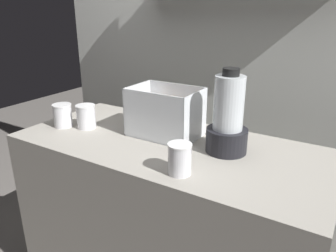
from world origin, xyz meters
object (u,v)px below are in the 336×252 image
Objects in this scene: blender_pitcher at (228,120)px; juice_cup_mango_middle at (180,161)px; juice_cup_beet_far_left at (63,117)px; juice_cup_pomegranate_left at (86,117)px; carrot_display_bin at (166,121)px.

blender_pitcher reaches higher than juice_cup_mango_middle.
juice_cup_mango_middle is (0.75, -0.13, 0.00)m from juice_cup_beet_far_left.
blender_pitcher is 0.29m from juice_cup_mango_middle.
juice_cup_beet_far_left is 0.12m from juice_cup_pomegranate_left.
juice_cup_mango_middle is at bearing -50.81° from carrot_display_bin.
blender_pitcher is at bearing -4.52° from carrot_display_bin.
juice_cup_pomegranate_left reaches higher than juice_cup_beet_far_left.
carrot_display_bin reaches higher than juice_cup_beet_far_left.
juice_cup_mango_middle is (0.63, -0.17, -0.00)m from juice_cup_pomegranate_left.
juice_cup_beet_far_left is 1.00× the size of juice_cup_mango_middle.
blender_pitcher is 2.97× the size of juice_cup_pomegranate_left.
juice_cup_mango_middle is at bearing -15.29° from juice_cup_pomegranate_left.
blender_pitcher is at bearing 75.66° from juice_cup_mango_middle.
blender_pitcher reaches higher than carrot_display_bin.
blender_pitcher is 3.00× the size of juice_cup_mango_middle.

